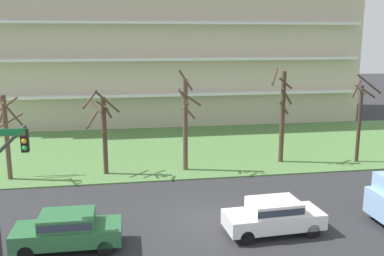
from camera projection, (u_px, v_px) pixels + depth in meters
ground at (214, 219)px, 21.16m from camera, size 160.00×160.00×0.00m
grass_lawn_strip at (177, 148)px, 34.67m from camera, size 80.00×16.00×0.08m
apartment_building at (159, 25)px, 46.65m from camera, size 40.20×13.99×20.12m
tree_far_left at (6, 131)px, 26.36m from camera, size 2.14×2.16×6.39m
tree_left at (103, 129)px, 27.36m from camera, size 2.32×2.32×5.60m
tree_center at (186, 121)px, 28.10m from camera, size 1.56×1.14×6.74m
tree_right at (282, 114)px, 30.00m from camera, size 1.55×1.55×6.62m
tree_far_right at (360, 118)px, 30.04m from camera, size 1.82×1.59×6.36m
sedan_white_near_left at (274, 215)px, 19.42m from camera, size 4.50×2.05×1.57m
sedan_green_center_left at (68, 229)px, 17.98m from camera, size 4.42×1.85×1.57m
traffic_signal_mast at (9, 185)px, 14.39m from camera, size 0.90×4.96×5.62m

